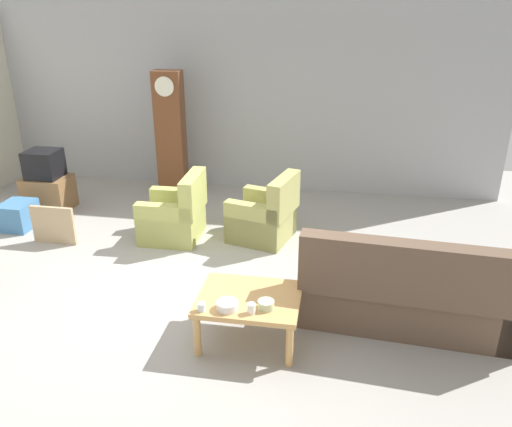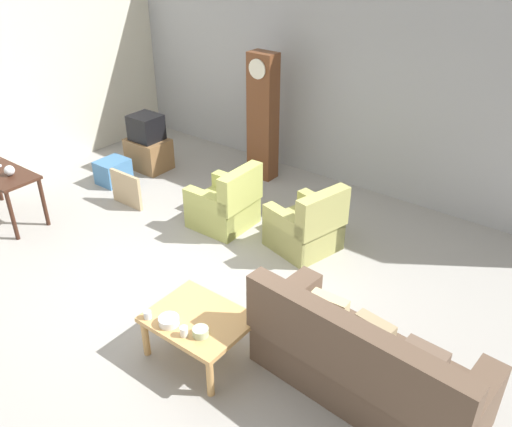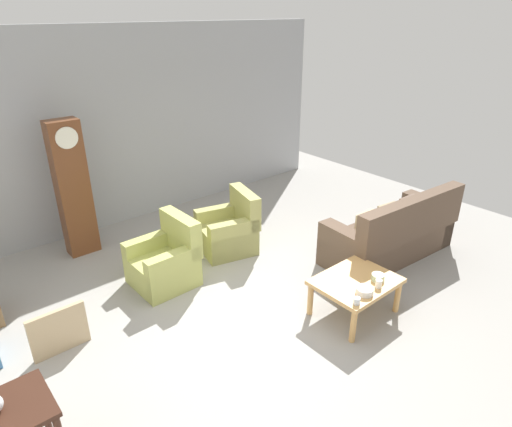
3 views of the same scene
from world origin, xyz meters
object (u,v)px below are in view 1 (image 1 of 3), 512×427
object	(u,v)px
armchair_olive_far	(265,218)
framed_picture_leaning	(53,225)
tv_crt	(44,164)
bowl_shallow_green	(266,305)
armchair_olive_near	(175,217)
grandfather_clock	(171,135)
cup_white_porcelain	(251,308)
coffee_table_wood	(249,303)
bowl_white_stacked	(227,305)
storage_box_blue	(18,215)
couch_floral	(408,293)
tv_stand_cabinet	(49,193)
cup_blue_rimmed	(202,307)

from	to	relation	value
armchair_olive_far	framed_picture_leaning	distance (m)	2.82
tv_crt	bowl_shallow_green	bearing A→B (deg)	-36.90
armchair_olive_far	framed_picture_leaning	xyz separation A→B (m)	(-2.75, -0.63, -0.04)
bowl_shallow_green	armchair_olive_near	bearing A→B (deg)	125.55
grandfather_clock	armchair_olive_far	bearing A→B (deg)	-38.73
tv_crt	framed_picture_leaning	xyz separation A→B (m)	(0.71, -1.11, -0.47)
cup_white_porcelain	tv_crt	bearing A→B (deg)	141.35
coffee_table_wood	bowl_white_stacked	size ratio (longest dim) A/B	4.89
coffee_table_wood	storage_box_blue	distance (m)	4.22
armchair_olive_far	bowl_shallow_green	world-z (taller)	armchair_olive_far
couch_floral	grandfather_clock	world-z (taller)	grandfather_clock
framed_picture_leaning	grandfather_clock	bearing A→B (deg)	63.70
tv_stand_cabinet	bowl_white_stacked	world-z (taller)	bowl_white_stacked
tv_crt	bowl_shallow_green	distance (m)	4.82
tv_stand_cabinet	cup_blue_rimmed	distance (m)	4.47
couch_floral	bowl_white_stacked	xyz separation A→B (m)	(-1.66, -0.75, 0.15)
bowl_white_stacked	cup_white_porcelain	bearing A→B (deg)	-6.80
tv_crt	bowl_shallow_green	world-z (taller)	tv_crt
coffee_table_wood	framed_picture_leaning	bearing A→B (deg)	151.34
storage_box_blue	cup_white_porcelain	xyz separation A→B (m)	(3.79, -2.25, 0.33)
cup_white_porcelain	bowl_white_stacked	size ratio (longest dim) A/B	0.49
armchair_olive_far	framed_picture_leaning	size ratio (longest dim) A/B	1.59
armchair_olive_near	bowl_white_stacked	world-z (taller)	armchair_olive_near
storage_box_blue	grandfather_clock	bearing A→B (deg)	42.98
cup_white_porcelain	bowl_shallow_green	distance (m)	0.15
bowl_white_stacked	storage_box_blue	bearing A→B (deg)	148.01
tv_stand_cabinet	tv_crt	distance (m)	0.47
coffee_table_wood	tv_crt	xyz separation A→B (m)	(-3.66, 2.72, 0.33)
bowl_white_stacked	grandfather_clock	bearing A→B (deg)	114.79
armchair_olive_near	storage_box_blue	size ratio (longest dim) A/B	1.92
cup_white_porcelain	cup_blue_rimmed	xyz separation A→B (m)	(-0.45, -0.04, -0.01)
cup_white_porcelain	framed_picture_leaning	bearing A→B (deg)	148.16
armchair_olive_near	tv_stand_cabinet	world-z (taller)	armchair_olive_near
tv_crt	bowl_shallow_green	size ratio (longest dim) A/B	3.18
couch_floral	coffee_table_wood	bearing A→B (deg)	-161.11
couch_floral	storage_box_blue	size ratio (longest dim) A/B	4.50
tv_stand_cabinet	framed_picture_leaning	distance (m)	1.32
cup_white_porcelain	bowl_white_stacked	world-z (taller)	cup_white_porcelain
storage_box_blue	bowl_white_stacked	xyz separation A→B (m)	(3.56, -2.23, 0.32)
couch_floral	bowl_shallow_green	bearing A→B (deg)	-152.64
grandfather_clock	storage_box_blue	world-z (taller)	grandfather_clock
storage_box_blue	cup_blue_rimmed	size ratio (longest dim) A/B	6.08
storage_box_blue	bowl_shallow_green	xyz separation A→B (m)	(3.90, -2.16, 0.32)
bowl_shallow_green	storage_box_blue	bearing A→B (deg)	151.07
armchair_olive_far	tv_crt	distance (m)	3.52
cup_blue_rimmed	tv_crt	bearing A→B (deg)	137.40
coffee_table_wood	grandfather_clock	size ratio (longest dim) A/B	0.47
coffee_table_wood	grandfather_clock	bearing A→B (deg)	118.11
framed_picture_leaning	cup_white_porcelain	bearing A→B (deg)	-31.84
tv_stand_cabinet	bowl_white_stacked	size ratio (longest dim) A/B	3.47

